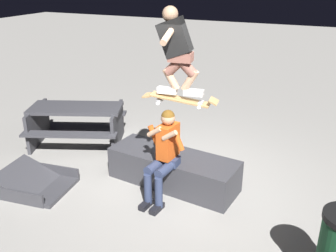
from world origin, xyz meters
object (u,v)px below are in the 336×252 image
object	(u,v)px
skater_airborne	(176,47)
kicker_ramp	(36,185)
ledge_box_main	(173,169)
picnic_table_back	(77,119)
person_sitting_on_ledge	(164,152)
skateboard	(180,100)

from	to	relation	value
skater_airborne	kicker_ramp	size ratio (longest dim) A/B	1.01
ledge_box_main	picnic_table_back	xyz separation A→B (m)	(2.26, -0.63, 0.25)
skater_airborne	picnic_table_back	size ratio (longest dim) A/B	0.54
ledge_box_main	kicker_ramp	size ratio (longest dim) A/B	1.82
person_sitting_on_ledge	skateboard	size ratio (longest dim) A/B	1.29
ledge_box_main	picnic_table_back	distance (m)	2.36
picnic_table_back	ledge_box_main	bearing A→B (deg)	164.47
skater_airborne	picnic_table_back	distance (m)	3.12
picnic_table_back	kicker_ramp	bearing A→B (deg)	104.08
ledge_box_main	skateboard	world-z (taller)	skateboard
skateboard	picnic_table_back	distance (m)	2.85
kicker_ramp	picnic_table_back	bearing A→B (deg)	-75.92
picnic_table_back	person_sitting_on_ledge	bearing A→B (deg)	155.68
ledge_box_main	kicker_ramp	distance (m)	2.12
ledge_box_main	skater_airborne	xyz separation A→B (m)	(-0.17, 0.31, 1.95)
person_sitting_on_ledge	skater_airborne	xyz separation A→B (m)	(-0.13, -0.10, 1.46)
skater_airborne	picnic_table_back	xyz separation A→B (m)	(2.43, -0.94, -1.70)
ledge_box_main	skateboard	distance (m)	1.32
ledge_box_main	skateboard	bearing A→B (deg)	126.54
person_sitting_on_ledge	skater_airborne	distance (m)	1.46
person_sitting_on_ledge	picnic_table_back	size ratio (longest dim) A/B	0.64
skater_airborne	kicker_ramp	distance (m)	3.02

